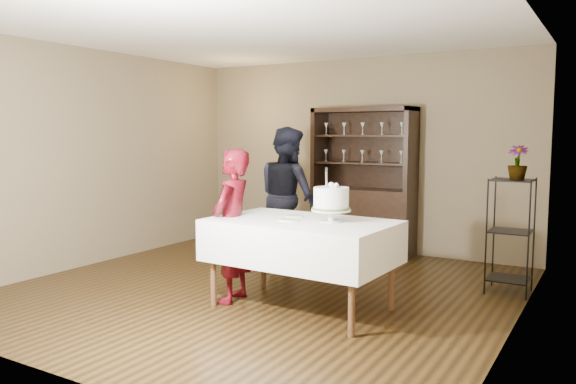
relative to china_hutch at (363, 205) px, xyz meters
The scene contains 14 objects.
floor 2.36m from the china_hutch, 95.08° to the right, with size 5.00×5.00×0.00m, color black.
ceiling 3.04m from the china_hutch, 95.08° to the right, with size 5.00×5.00×0.00m, color white.
back_wall 0.76m from the china_hutch, 128.88° to the left, with size 5.00×0.02×2.70m, color #75674B.
wall_left 3.58m from the china_hutch, 140.17° to the right, with size 0.02×5.00×2.70m, color #75674B.
wall_right 3.29m from the china_hutch, 44.39° to the right, with size 0.02×5.00×2.70m, color #75674B.
china_hutch is the anchor object (origin of this frame).
plant_etagere 2.33m from the china_hutch, 26.83° to the right, with size 0.42×0.42×1.20m.
cake_table 2.66m from the china_hutch, 79.54° to the right, with size 1.74×1.12×0.85m.
woman 2.74m from the china_hutch, 94.82° to the right, with size 0.55×0.36×1.51m, color #38050C.
man 1.27m from the china_hutch, 115.63° to the right, with size 0.84×0.66×1.74m, color black.
cake 2.70m from the china_hutch, 73.41° to the right, with size 0.36×0.36×0.50m.
plate_near 2.74m from the china_hutch, 81.56° to the right, with size 0.20×0.20×0.01m, color white.
plate_far 2.50m from the china_hutch, 82.32° to the right, with size 0.18×0.18×0.01m, color white.
potted_plant 2.48m from the china_hutch, 27.00° to the right, with size 0.19×0.19×0.35m, color #446731.
Camera 1 is at (3.21, -4.87, 1.66)m, focal length 35.00 mm.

